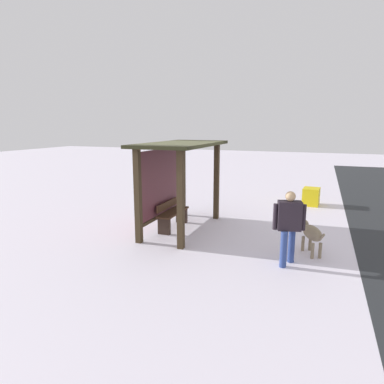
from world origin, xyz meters
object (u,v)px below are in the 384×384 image
(dog, at_px, (311,233))
(bus_shelter, at_px, (175,167))
(person_walking, at_px, (289,222))
(grit_bin, at_px, (311,197))
(bench_left_inside, at_px, (173,215))

(dog, bearing_deg, bus_shelter, 80.38)
(person_walking, height_order, grit_bin, person_walking)
(bench_left_inside, distance_m, dog, 3.77)
(bench_left_inside, xyz_separation_m, grit_bin, (4.39, -3.56, -0.06))
(bench_left_inside, bearing_deg, dog, -99.41)
(person_walking, height_order, dog, person_walking)
(dog, relative_size, grit_bin, 1.41)
(bus_shelter, relative_size, bench_left_inside, 2.38)
(dog, height_order, grit_bin, dog)
(bus_shelter, relative_size, grit_bin, 4.74)
(bus_shelter, xyz_separation_m, person_walking, (-1.45, -3.21, -0.84))
(dog, bearing_deg, person_walking, 153.28)
(dog, distance_m, grit_bin, 5.01)
(person_walking, distance_m, dog, 1.03)
(bench_left_inside, relative_size, grit_bin, 2.00)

